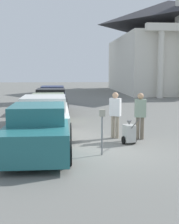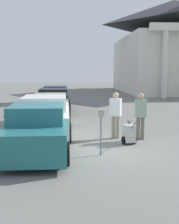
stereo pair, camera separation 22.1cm
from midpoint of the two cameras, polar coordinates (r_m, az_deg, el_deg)
ground_plane at (r=10.04m, az=4.08°, el=-7.37°), size 120.00×120.00×0.00m
parked_car_teal at (r=9.99m, az=-8.78°, el=-3.30°), size 2.01×4.83×1.54m
parked_car_white at (r=12.89m, az=-7.60°, el=-0.76°), size 2.12×5.32×1.56m
parked_car_sage at (r=16.06m, az=-6.80°, el=0.66°), size 2.02×4.65×1.42m
parked_car_black at (r=19.44m, az=-6.24°, el=1.94°), size 2.09×4.93×1.49m
parked_car_navy at (r=22.27m, az=-5.90°, el=2.72°), size 1.94×4.98×1.50m
parking_meter at (r=9.52m, az=2.78°, el=-2.12°), size 0.18×0.09×1.42m
person_worker at (r=11.94m, az=5.32°, el=-0.01°), size 0.47×0.39×1.78m
person_supervisor at (r=11.82m, az=9.85°, el=-0.22°), size 0.45×0.28×1.76m
equipment_cart at (r=11.14m, az=7.80°, el=-3.88°), size 0.51×1.00×1.00m
church at (r=39.67m, az=15.20°, el=12.04°), size 12.16×18.15×25.42m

